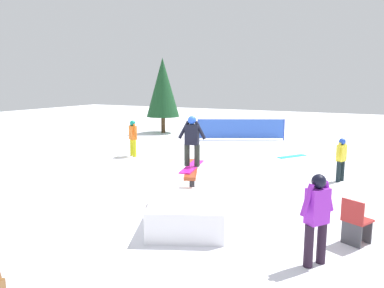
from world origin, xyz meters
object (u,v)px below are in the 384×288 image
(bystander_purple, at_px, (317,215))
(bystander_orange, at_px, (133,136))
(rail_feature, at_px, (192,173))
(bystander_yellow, at_px, (341,157))
(folding_chair, at_px, (356,223))
(main_rider_on_rail, at_px, (192,143))
(pine_tree_far, at_px, (163,88))
(loose_snowboard_cyan, at_px, (292,156))

(bystander_purple, height_order, bystander_orange, bystander_purple)
(rail_feature, bearing_deg, bystander_orange, 25.91)
(bystander_yellow, bearing_deg, rail_feature, -19.21)
(bystander_orange, relative_size, folding_chair, 1.67)
(rail_feature, bearing_deg, main_rider_on_rail, 0.00)
(main_rider_on_rail, height_order, bystander_yellow, main_rider_on_rail)
(rail_feature, height_order, bystander_yellow, bystander_yellow)
(main_rider_on_rail, bearing_deg, pine_tree_far, 22.08)
(bystander_purple, relative_size, folding_chair, 1.77)
(bystander_yellow, distance_m, folding_chair, 4.72)
(main_rider_on_rail, bearing_deg, rail_feature, 0.00)
(rail_feature, bearing_deg, loose_snowboard_cyan, -33.04)
(main_rider_on_rail, relative_size, folding_chair, 1.75)
(rail_feature, bearing_deg, pine_tree_far, 10.67)
(bystander_yellow, relative_size, loose_snowboard_cyan, 0.98)
(bystander_orange, relative_size, pine_tree_far, 0.34)
(bystander_yellow, bearing_deg, bystander_purple, 23.92)
(main_rider_on_rail, distance_m, folding_chair, 4.21)
(main_rider_on_rail, height_order, folding_chair, main_rider_on_rail)
(bystander_yellow, relative_size, bystander_orange, 0.91)
(pine_tree_far, bearing_deg, bystander_orange, -158.40)
(main_rider_on_rail, bearing_deg, bystander_yellow, -53.91)
(bystander_purple, bearing_deg, pine_tree_far, -104.02)
(bystander_orange, bearing_deg, bystander_purple, 172.84)
(main_rider_on_rail, distance_m, bystander_purple, 4.08)
(bystander_purple, bearing_deg, bystander_yellow, -142.24)
(bystander_purple, bearing_deg, folding_chair, -168.60)
(bystander_purple, bearing_deg, bystander_orange, -91.18)
(rail_feature, height_order, loose_snowboard_cyan, rail_feature)
(bystander_purple, xyz_separation_m, loose_snowboard_cyan, (9.00, 2.33, -0.86))
(bystander_orange, height_order, pine_tree_far, pine_tree_far)
(main_rider_on_rail, height_order, bystander_purple, main_rider_on_rail)
(bystander_purple, xyz_separation_m, folding_chair, (1.18, -0.54, -0.46))
(bystander_yellow, distance_m, bystander_purple, 5.84)
(bystander_yellow, height_order, bystander_purple, bystander_purple)
(loose_snowboard_cyan, height_order, folding_chair, folding_chair)
(bystander_purple, relative_size, bystander_orange, 1.06)
(folding_chair, bearing_deg, pine_tree_far, -19.24)
(bystander_orange, xyz_separation_m, pine_tree_far, (6.62, 2.62, 1.84))
(bystander_orange, xyz_separation_m, loose_snowboard_cyan, (2.86, -5.80, -0.81))
(main_rider_on_rail, relative_size, bystander_orange, 1.04)
(bystander_purple, xyz_separation_m, bystander_orange, (6.13, 8.13, -0.05))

